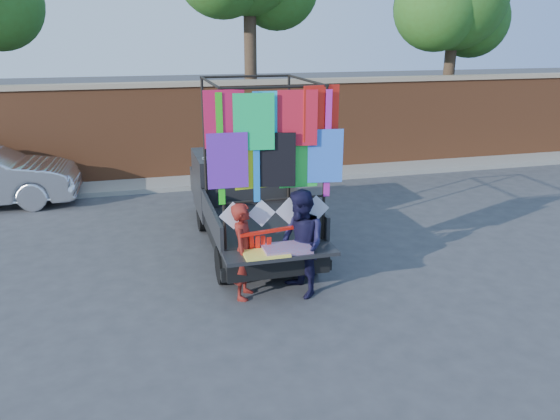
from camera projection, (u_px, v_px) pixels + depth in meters
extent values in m
plane|color=#38383A|center=(298.00, 279.00, 8.94)|extent=(90.00, 90.00, 0.00)
cube|color=brown|center=(225.00, 131.00, 14.98)|extent=(30.00, 0.35, 2.50)
cube|color=tan|center=(224.00, 83.00, 14.57)|extent=(30.00, 0.45, 0.12)
cube|color=gray|center=(231.00, 180.00, 14.71)|extent=(30.00, 1.20, 0.12)
cylinder|color=#38281C|center=(251.00, 72.00, 15.87)|extent=(0.36, 0.36, 5.46)
cylinder|color=#38281C|center=(448.00, 83.00, 17.60)|extent=(0.36, 0.36, 4.55)
sphere|color=#305E1B|center=(472.00, 20.00, 17.58)|extent=(2.40, 2.40, 2.40)
sphere|color=#305E1B|center=(437.00, 7.00, 16.42)|extent=(2.60, 2.60, 2.60)
cylinder|color=black|center=(203.00, 216.00, 11.05)|extent=(0.21, 0.62, 0.62)
cylinder|color=black|center=(224.00, 265.00, 8.72)|extent=(0.21, 0.62, 0.62)
cylinder|color=black|center=(273.00, 210.00, 11.41)|extent=(0.21, 0.62, 0.62)
cylinder|color=black|center=(311.00, 255.00, 9.08)|extent=(0.21, 0.62, 0.62)
cube|color=black|center=(252.00, 226.00, 9.97)|extent=(1.59, 3.94, 0.28)
cube|color=black|center=(261.00, 225.00, 9.25)|extent=(1.69, 2.16, 0.09)
cube|color=black|center=(212.00, 218.00, 8.98)|extent=(0.06, 2.16, 0.42)
cube|color=black|center=(307.00, 210.00, 9.38)|extent=(0.06, 2.16, 0.42)
cube|color=black|center=(248.00, 196.00, 10.15)|extent=(1.69, 0.06, 0.42)
cube|color=black|center=(238.00, 182.00, 10.98)|extent=(1.69, 1.50, 1.17)
cube|color=#8C9EAD|center=(242.00, 168.00, 10.47)|extent=(1.50, 0.06, 0.52)
cube|color=#8C9EAD|center=(232.00, 165.00, 11.56)|extent=(1.50, 0.09, 0.66)
cube|color=black|center=(230.00, 180.00, 12.00)|extent=(1.64, 0.84, 0.52)
cube|color=black|center=(281.00, 253.00, 8.03)|extent=(1.69, 0.52, 0.06)
cube|color=black|center=(277.00, 270.00, 8.34)|extent=(1.74, 0.14, 0.17)
cylinder|color=black|center=(223.00, 172.00, 7.77)|extent=(0.05, 0.05, 2.35)
cylinder|color=black|center=(205.00, 146.00, 9.58)|extent=(0.05, 0.05, 2.35)
cylinder|color=black|center=(325.00, 166.00, 8.15)|extent=(0.05, 0.05, 2.35)
cylinder|color=black|center=(289.00, 141.00, 9.96)|extent=(0.05, 0.05, 2.35)
cylinder|color=black|center=(275.00, 87.00, 7.60)|extent=(1.59, 0.04, 0.04)
cylinder|color=black|center=(246.00, 76.00, 9.40)|extent=(1.59, 0.04, 0.04)
cylinder|color=black|center=(210.00, 82.00, 8.31)|extent=(0.04, 2.02, 0.04)
cylinder|color=black|center=(306.00, 80.00, 8.69)|extent=(0.04, 2.02, 0.04)
cylinder|color=black|center=(275.00, 200.00, 8.11)|extent=(1.59, 0.04, 0.04)
cube|color=#EC1A4B|center=(226.00, 120.00, 7.54)|extent=(0.58, 0.01, 0.80)
cube|color=#0ECB62|center=(251.00, 119.00, 7.59)|extent=(0.58, 0.01, 0.80)
cube|color=#1CBBFF|center=(275.00, 118.00, 7.71)|extent=(0.58, 0.01, 0.80)
cube|color=red|center=(300.00, 117.00, 7.76)|extent=(0.58, 0.01, 0.80)
cube|color=red|center=(322.00, 116.00, 7.88)|extent=(0.58, 0.01, 0.80)
cube|color=purple|center=(228.00, 163.00, 7.69)|extent=(0.58, 0.01, 0.80)
cube|color=#BDD816|center=(251.00, 161.00, 7.81)|extent=(0.58, 0.01, 0.80)
cube|color=black|center=(276.00, 160.00, 7.87)|extent=(0.58, 0.01, 0.80)
cube|color=green|center=(298.00, 158.00, 7.99)|extent=(0.58, 0.01, 0.80)
cube|color=#3371F3|center=(322.00, 158.00, 8.04)|extent=(0.58, 0.01, 0.80)
cube|color=#22D11A|center=(220.00, 150.00, 7.63)|extent=(0.09, 0.01, 1.59)
cube|color=#E025B8|center=(328.00, 144.00, 8.02)|extent=(0.09, 0.01, 1.59)
cube|color=#1A81ED|center=(256.00, 148.00, 7.76)|extent=(0.09, 0.01, 1.59)
cube|color=silver|center=(233.00, 216.00, 7.98)|extent=(0.42, 0.01, 0.42)
cube|color=silver|center=(262.00, 213.00, 8.09)|extent=(0.42, 0.01, 0.42)
cube|color=silver|center=(289.00, 211.00, 8.19)|extent=(0.42, 0.01, 0.42)
cube|color=silver|center=(316.00, 209.00, 8.30)|extent=(0.42, 0.01, 0.42)
cube|color=#EB3438|center=(287.00, 249.00, 8.04)|extent=(0.70, 0.42, 0.08)
cube|color=#FFED50|center=(266.00, 254.00, 7.90)|extent=(0.66, 0.38, 0.04)
imported|color=maroon|center=(244.00, 251.00, 8.13)|extent=(0.56, 0.65, 1.49)
imported|color=#181536|center=(301.00, 244.00, 8.18)|extent=(0.78, 0.91, 1.65)
cube|color=red|center=(273.00, 231.00, 8.07)|extent=(1.02, 0.23, 0.04)
cube|color=red|center=(252.00, 253.00, 8.07)|extent=(0.06, 0.02, 0.59)
cube|color=red|center=(258.00, 254.00, 8.10)|extent=(0.06, 0.02, 0.59)
cube|color=red|center=(263.00, 255.00, 8.13)|extent=(0.06, 0.02, 0.59)
cube|color=red|center=(269.00, 255.00, 8.15)|extent=(0.06, 0.02, 0.59)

